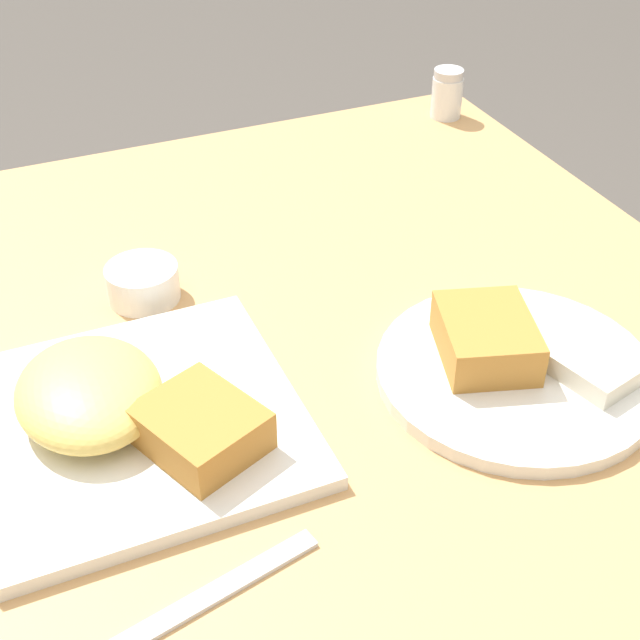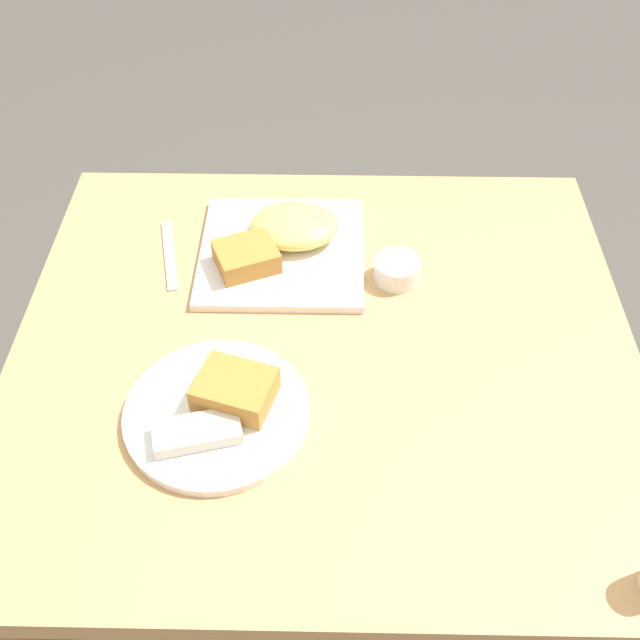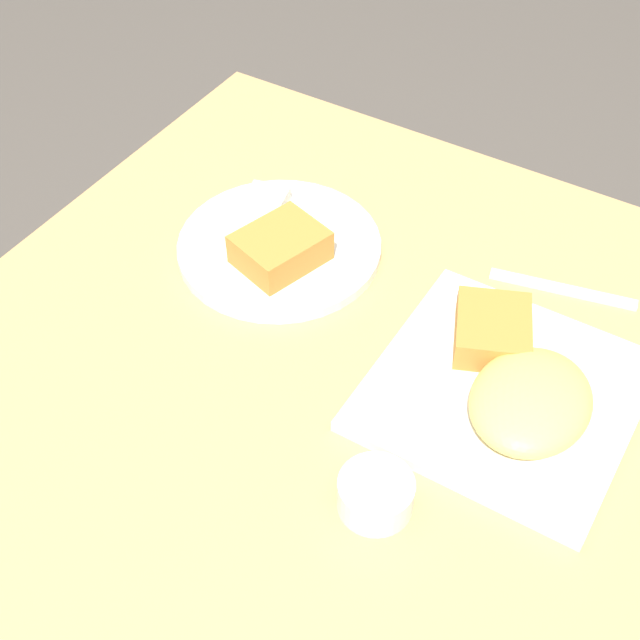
# 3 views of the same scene
# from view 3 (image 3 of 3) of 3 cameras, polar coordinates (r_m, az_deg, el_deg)

# --- Properties ---
(dining_table) EXTENTS (0.92, 0.84, 0.72)m
(dining_table) POSITION_cam_3_polar(r_m,az_deg,el_deg) (1.04, -0.56, -6.31)
(dining_table) COLOR tan
(dining_table) RESTS_ON ground_plane
(plate_square_near) EXTENTS (0.27, 0.27, 0.06)m
(plate_square_near) POSITION_cam_3_polar(r_m,az_deg,el_deg) (0.95, 12.20, -4.22)
(plate_square_near) COLOR white
(plate_square_near) RESTS_ON dining_table
(plate_oval_far) EXTENTS (0.25, 0.25, 0.05)m
(plate_oval_far) POSITION_cam_3_polar(r_m,az_deg,el_deg) (1.10, -2.72, 4.86)
(plate_oval_far) COLOR white
(plate_oval_far) RESTS_ON dining_table
(sauce_ramekin) EXTENTS (0.07, 0.07, 0.04)m
(sauce_ramekin) POSITION_cam_3_polar(r_m,az_deg,el_deg) (0.86, 3.59, -11.03)
(sauce_ramekin) COLOR white
(sauce_ramekin) RESTS_ON dining_table
(butter_knife) EXTENTS (0.05, 0.17, 0.00)m
(butter_knife) POSITION_cam_3_polar(r_m,az_deg,el_deg) (1.09, 15.26, 1.91)
(butter_knife) COLOR silver
(butter_knife) RESTS_ON dining_table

